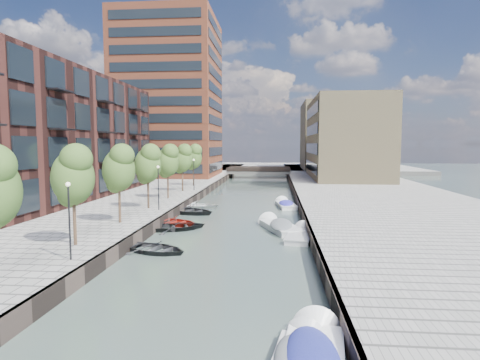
# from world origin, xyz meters

# --- Properties ---
(water) EXTENTS (300.00, 300.00, 0.00)m
(water) POSITION_xyz_m (0.00, 40.00, 0.00)
(water) COLOR #38473F
(water) RESTS_ON ground
(quay_right) EXTENTS (20.00, 140.00, 1.00)m
(quay_right) POSITION_xyz_m (16.00, 40.00, 0.50)
(quay_right) COLOR gray
(quay_right) RESTS_ON ground
(quay_wall_left) EXTENTS (0.25, 140.00, 1.00)m
(quay_wall_left) POSITION_xyz_m (-6.10, 40.00, 0.50)
(quay_wall_left) COLOR #332823
(quay_wall_left) RESTS_ON ground
(quay_wall_right) EXTENTS (0.25, 140.00, 1.00)m
(quay_wall_right) POSITION_xyz_m (6.10, 40.00, 0.50)
(quay_wall_right) COLOR #332823
(quay_wall_right) RESTS_ON ground
(far_closure) EXTENTS (80.00, 40.00, 1.00)m
(far_closure) POSITION_xyz_m (0.00, 100.00, 0.50)
(far_closure) COLOR gray
(far_closure) RESTS_ON ground
(apartment_block) EXTENTS (8.00, 38.00, 14.00)m
(apartment_block) POSITION_xyz_m (-20.00, 30.00, 8.00)
(apartment_block) COLOR black
(apartment_block) RESTS_ON quay_left
(tower) EXTENTS (18.00, 18.00, 30.00)m
(tower) POSITION_xyz_m (-17.00, 65.00, 16.00)
(tower) COLOR brown
(tower) RESTS_ON quay_left
(tan_block_near) EXTENTS (12.00, 25.00, 14.00)m
(tan_block_near) POSITION_xyz_m (16.00, 62.00, 8.00)
(tan_block_near) COLOR #918059
(tan_block_near) RESTS_ON quay_right
(tan_block_far) EXTENTS (12.00, 20.00, 16.00)m
(tan_block_far) POSITION_xyz_m (16.00, 88.00, 9.00)
(tan_block_far) COLOR #918059
(tan_block_far) RESTS_ON quay_right
(bridge) EXTENTS (13.00, 6.00, 1.30)m
(bridge) POSITION_xyz_m (0.00, 72.00, 1.39)
(bridge) COLOR gray
(bridge) RESTS_ON ground
(tree_1) EXTENTS (2.50, 2.50, 5.95)m
(tree_1) POSITION_xyz_m (-8.50, 11.00, 5.31)
(tree_1) COLOR #382619
(tree_1) RESTS_ON quay_left
(tree_2) EXTENTS (2.50, 2.50, 5.95)m
(tree_2) POSITION_xyz_m (-8.50, 18.00, 5.31)
(tree_2) COLOR #382619
(tree_2) RESTS_ON quay_left
(tree_3) EXTENTS (2.50, 2.50, 5.95)m
(tree_3) POSITION_xyz_m (-8.50, 25.00, 5.31)
(tree_3) COLOR #382619
(tree_3) RESTS_ON quay_left
(tree_4) EXTENTS (2.50, 2.50, 5.95)m
(tree_4) POSITION_xyz_m (-8.50, 32.00, 5.31)
(tree_4) COLOR #382619
(tree_4) RESTS_ON quay_left
(tree_5) EXTENTS (2.50, 2.50, 5.95)m
(tree_5) POSITION_xyz_m (-8.50, 39.00, 5.31)
(tree_5) COLOR #382619
(tree_5) RESTS_ON quay_left
(tree_6) EXTENTS (2.50, 2.50, 5.95)m
(tree_6) POSITION_xyz_m (-8.50, 46.00, 5.31)
(tree_6) COLOR #382619
(tree_6) RESTS_ON quay_left
(lamp_0) EXTENTS (0.24, 0.24, 4.12)m
(lamp_0) POSITION_xyz_m (-7.20, 8.00, 3.51)
(lamp_0) COLOR black
(lamp_0) RESTS_ON quay_left
(lamp_1) EXTENTS (0.24, 0.24, 4.12)m
(lamp_1) POSITION_xyz_m (-7.20, 24.00, 3.51)
(lamp_1) COLOR black
(lamp_1) RESTS_ON quay_left
(lamp_2) EXTENTS (0.24, 0.24, 4.12)m
(lamp_2) POSITION_xyz_m (-7.20, 40.00, 3.51)
(lamp_2) COLOR black
(lamp_2) RESTS_ON quay_left
(sloop_0) EXTENTS (5.25, 4.54, 0.91)m
(sloop_0) POSITION_xyz_m (-4.24, 13.34, 0.00)
(sloop_0) COLOR #242427
(sloop_0) RESTS_ON ground
(sloop_1) EXTENTS (5.75, 5.02, 0.99)m
(sloop_1) POSITION_xyz_m (-4.57, 20.30, 0.00)
(sloop_1) COLOR black
(sloop_1) RESTS_ON ground
(sloop_2) EXTENTS (5.50, 4.66, 0.97)m
(sloop_2) POSITION_xyz_m (-5.40, 22.16, 0.00)
(sloop_2) COLOR maroon
(sloop_2) RESTS_ON ground
(sloop_3) EXTENTS (5.06, 3.69, 1.03)m
(sloop_3) POSITION_xyz_m (-5.19, 31.40, 0.00)
(sloop_3) COLOR silver
(sloop_3) RESTS_ON ground
(sloop_4) EXTENTS (6.08, 5.24, 1.06)m
(sloop_4) POSITION_xyz_m (-5.09, 27.90, 0.00)
(sloop_4) COLOR black
(sloop_4) RESTS_ON ground
(motorboat_0) EXTENTS (2.63, 5.75, 1.85)m
(motorboat_0) POSITION_xyz_m (4.81, 0.52, 0.23)
(motorboat_0) COLOR white
(motorboat_0) RESTS_ON ground
(motorboat_2) EXTENTS (2.57, 5.23, 1.67)m
(motorboat_2) POSITION_xyz_m (5.52, 18.57, 0.10)
(motorboat_2) COLOR #AEAEAC
(motorboat_2) RESTS_ON ground
(motorboat_3) EXTENTS (2.50, 5.27, 1.69)m
(motorboat_3) POSITION_xyz_m (4.66, 33.55, 0.21)
(motorboat_3) COLOR silver
(motorboat_3) RESTS_ON ground
(motorboat_4) EXTENTS (3.89, 6.04, 1.91)m
(motorboat_4) POSITION_xyz_m (3.83, 21.22, 0.23)
(motorboat_4) COLOR silver
(motorboat_4) RESTS_ON ground
(car) EXTENTS (2.60, 4.01, 1.27)m
(car) POSITION_xyz_m (11.21, 59.27, 1.63)
(car) COLOR #A2A5A7
(car) RESTS_ON quay_right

